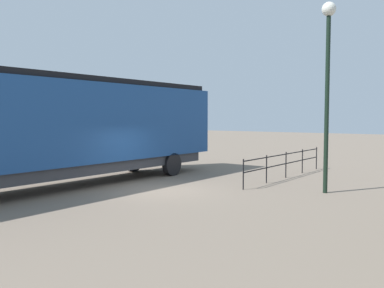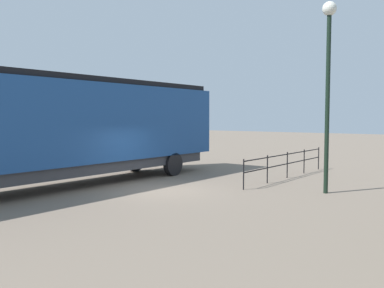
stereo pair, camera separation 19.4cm
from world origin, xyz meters
name	(u,v)px [view 2 (the right image)]	position (x,y,z in m)	size (l,w,h in m)	color
ground_plane	(160,190)	(0.00, 0.00, 0.00)	(120.00, 120.00, 0.00)	#756656
locomotive	(78,126)	(-3.45, -1.17, 2.46)	(2.90, 15.62, 4.43)	navy
lamp_post	(328,62)	(5.33, 3.25, 4.82)	(0.51, 0.51, 6.98)	black
platform_fence	(287,161)	(2.55, 5.99, 0.78)	(0.05, 7.99, 1.20)	black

